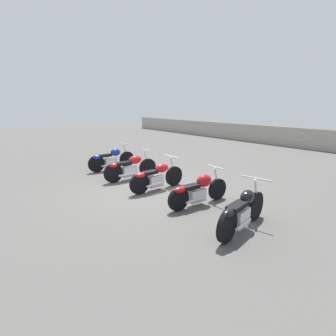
# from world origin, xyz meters

# --- Properties ---
(ground_plane) EXTENTS (60.00, 60.00, 0.00)m
(ground_plane) POSITION_xyz_m (0.00, 0.00, 0.00)
(ground_plane) COLOR #514F4C
(fence_back) EXTENTS (40.00, 0.04, 1.24)m
(fence_back) POSITION_xyz_m (0.00, 11.92, 0.62)
(fence_back) COLOR #9E998E
(fence_back) RESTS_ON ground_plane
(motorcycle_slot_0) EXTENTS (0.70, 2.10, 1.05)m
(motorcycle_slot_0) POSITION_xyz_m (-3.35, 0.13, 0.44)
(motorcycle_slot_0) COLOR black
(motorcycle_slot_0) RESTS_ON ground_plane
(motorcycle_slot_1) EXTENTS (0.57, 2.08, 1.05)m
(motorcycle_slot_1) POSITION_xyz_m (-1.55, 0.01, 0.45)
(motorcycle_slot_1) COLOR black
(motorcycle_slot_1) RESTS_ON ground_plane
(motorcycle_slot_2) EXTENTS (0.73, 2.03, 1.02)m
(motorcycle_slot_2) POSITION_xyz_m (-0.00, 0.09, 0.43)
(motorcycle_slot_2) COLOR black
(motorcycle_slot_2) RESTS_ON ground_plane
(motorcycle_slot_3) EXTENTS (0.62, 2.01, 0.98)m
(motorcycle_slot_3) POSITION_xyz_m (1.74, 0.23, 0.43)
(motorcycle_slot_3) COLOR black
(motorcycle_slot_3) RESTS_ON ground_plane
(motorcycle_slot_4) EXTENTS (0.75, 2.03, 1.05)m
(motorcycle_slot_4) POSITION_xyz_m (3.37, -0.06, 0.44)
(motorcycle_slot_4) COLOR black
(motorcycle_slot_4) RESTS_ON ground_plane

